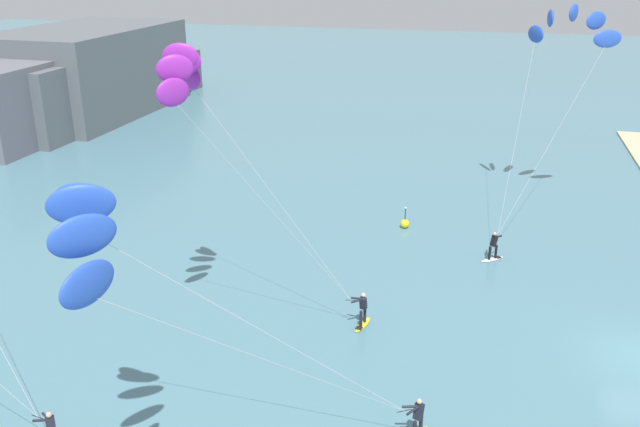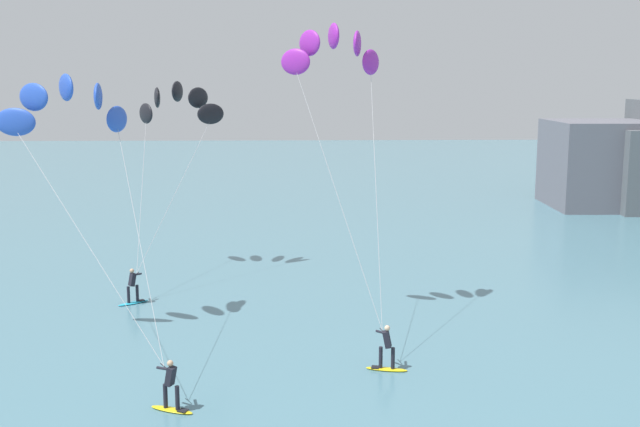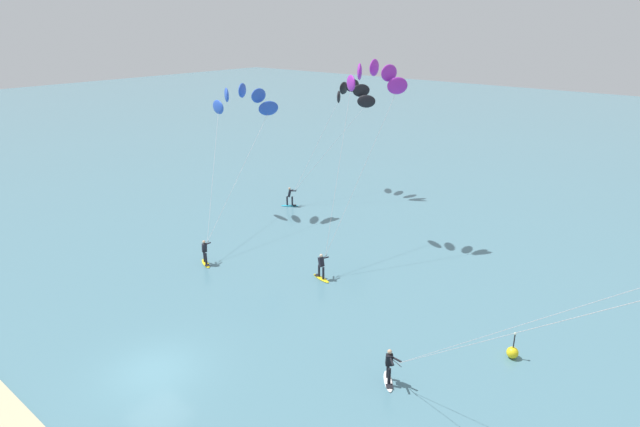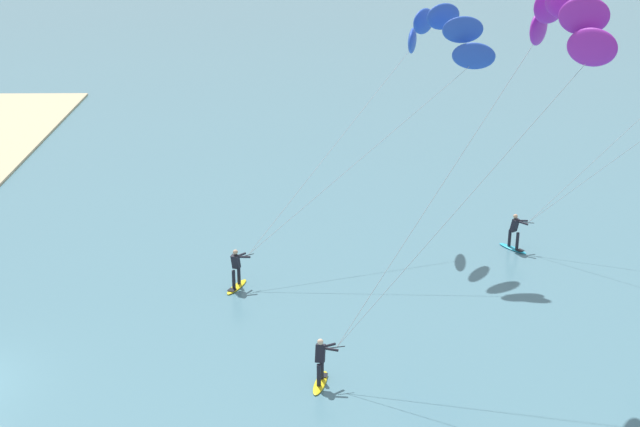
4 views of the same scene
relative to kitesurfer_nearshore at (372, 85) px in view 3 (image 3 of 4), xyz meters
name	(u,v)px [view 3 (image 3 of 4)]	position (x,y,z in m)	size (l,w,h in m)	color
ground_plane	(154,371)	(1.59, -18.97, -11.06)	(240.00, 240.00, 0.00)	slate
kitesurfer_nearshore	(372,85)	(0.00, 0.00, 0.00)	(4.70, 8.76, 12.71)	yellow
kitesurfer_mid_water	(241,105)	(-10.71, -1.98, -2.08)	(8.65, 11.06, 10.56)	yellow
kitesurfer_downwind	(349,97)	(-8.10, 8.39, -2.34)	(4.88, 8.62, 10.25)	#23ADD1
marker_buoy	(512,352)	(13.69, -7.42, -10.76)	(0.56, 0.56, 1.38)	yellow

